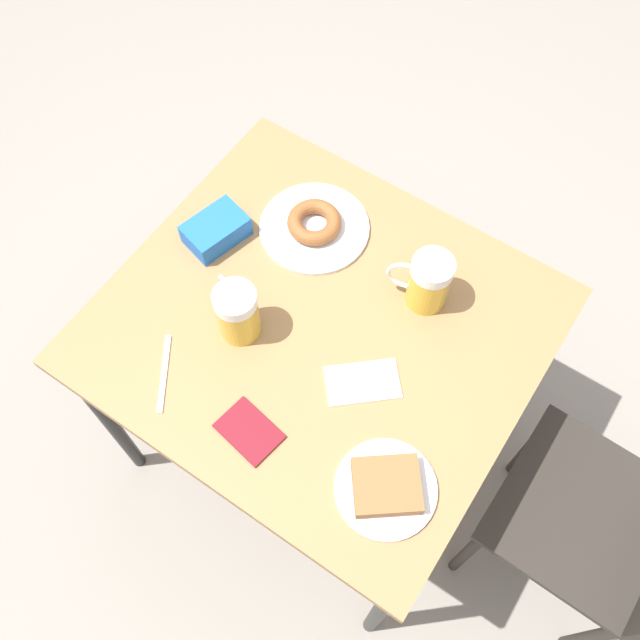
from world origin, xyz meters
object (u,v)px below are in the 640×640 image
plate_with_donut (314,225)px  beer_mug_center (237,311)px  beer_mug_left (428,281)px  napkin_folded (363,382)px  passport_near_edge (249,431)px  plate_with_cake (386,487)px  blue_pouch (216,230)px  fork (164,373)px

plate_with_donut → beer_mug_center: size_ratio=1.79×
beer_mug_left → napkin_folded: size_ratio=0.82×
plate_with_donut → beer_mug_left: bearing=86.7°
beer_mug_left → beer_mug_center: 0.41m
passport_near_edge → plate_with_cake: bearing=100.5°
plate_with_cake → blue_pouch: size_ratio=1.26×
napkin_folded → fork: size_ratio=1.13×
plate_with_donut → fork: bearing=-6.6°
beer_mug_center → blue_pouch: size_ratio=0.90×
blue_pouch → fork: bearing=19.5°
plate_with_donut → beer_mug_left: beer_mug_left is taller
plate_with_cake → plate_with_donut: (-0.43, -0.46, -0.00)m
beer_mug_center → passport_near_edge: size_ratio=1.04×
beer_mug_center → blue_pouch: bearing=-130.5°
napkin_folded → beer_mug_center: bearing=-82.5°
blue_pouch → plate_with_cake: bearing=65.8°
plate_with_cake → plate_with_donut: same height
plate_with_cake → passport_near_edge: (0.05, -0.29, -0.01)m
fork → passport_near_edge: size_ratio=1.11×
plate_with_donut → beer_mug_center: bearing=2.1°
plate_with_cake → fork: 0.52m
plate_with_cake → passport_near_edge: bearing=-79.5°
fork → passport_near_edge: 0.22m
beer_mug_left → fork: bearing=-37.9°
beer_mug_center → plate_with_donut: bearing=-177.9°
beer_mug_left → passport_near_edge: beer_mug_left is taller
beer_mug_left → passport_near_edge: 0.49m
plate_with_donut → blue_pouch: bearing=-50.2°
beer_mug_left → plate_with_cake: bearing=20.5°
plate_with_cake → passport_near_edge: plate_with_cake is taller
beer_mug_center → passport_near_edge: (0.18, 0.16, -0.07)m
plate_with_donut → fork: 0.48m
plate_with_cake → fork: size_ratio=1.30×
beer_mug_center → passport_near_edge: 0.25m
beer_mug_center → napkin_folded: bearing=97.5°
fork → blue_pouch: bearing=-160.5°
plate_with_donut → passport_near_edge: (0.48, 0.17, -0.01)m
beer_mug_center → napkin_folded: 0.30m
plate_with_cake → plate_with_donut: bearing=-133.1°
blue_pouch → beer_mug_left: bearing=104.9°
plate_with_donut → napkin_folded: (0.27, 0.30, -0.01)m
napkin_folded → blue_pouch: bearing=-104.2°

